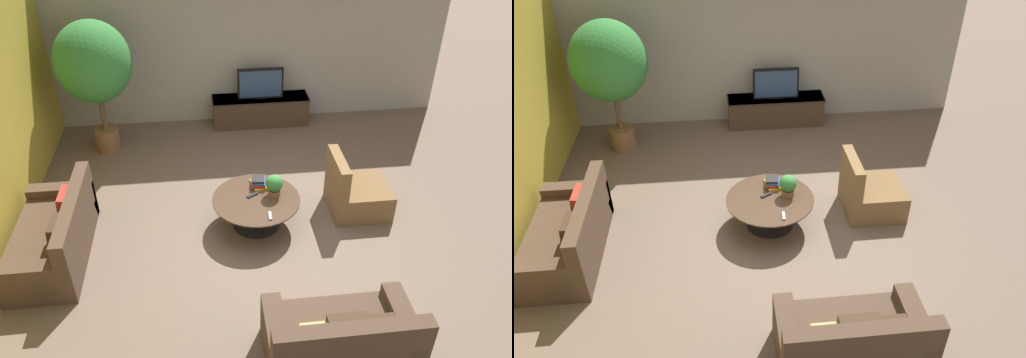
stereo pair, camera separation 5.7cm
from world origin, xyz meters
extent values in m
plane|color=brown|center=(0.00, 0.00, 0.00)|extent=(24.00, 24.00, 0.00)
cube|color=#A39E93|center=(0.00, 3.26, 1.50)|extent=(7.40, 0.12, 3.00)
cube|color=#473323|center=(0.36, 2.94, 0.26)|extent=(1.71, 0.48, 0.51)
cube|color=#2D2823|center=(0.36, 2.94, 0.50)|extent=(1.74, 0.50, 0.02)
cube|color=black|center=(0.36, 2.94, 0.79)|extent=(0.81, 0.08, 0.54)
cube|color=navy|center=(0.36, 2.90, 0.79)|extent=(0.74, 0.00, 0.49)
cube|color=black|center=(0.36, 2.94, 0.53)|extent=(0.24, 0.13, 0.02)
cylinder|color=black|center=(-0.06, 0.05, 0.01)|extent=(0.64, 0.64, 0.02)
cylinder|color=black|center=(-0.06, 0.05, 0.20)|extent=(0.10, 0.10, 0.41)
cylinder|color=#4C3828|center=(-0.06, 0.05, 0.42)|extent=(1.17, 1.17, 0.02)
cube|color=#4C3828|center=(-2.65, -0.27, 0.21)|extent=(0.84, 1.71, 0.42)
cube|color=#4C3828|center=(-2.31, -0.27, 0.63)|extent=(0.16, 1.71, 0.42)
cube|color=#4C3828|center=(-2.65, 0.48, 0.27)|extent=(0.84, 0.20, 0.54)
cube|color=#4C3828|center=(-2.65, -1.02, 0.27)|extent=(0.84, 0.20, 0.54)
cube|color=#B23328|center=(-2.47, 0.01, 0.59)|extent=(0.15, 0.38, 0.35)
cube|color=#422D1E|center=(-2.47, -0.55, 0.58)|extent=(0.15, 0.36, 0.33)
cube|color=#4C3828|center=(0.51, -2.13, 0.21)|extent=(1.47, 0.84, 0.42)
cube|color=#4C3828|center=(0.51, -2.47, 0.63)|extent=(1.47, 0.16, 0.42)
cube|color=#4C3828|center=(1.14, -2.13, 0.27)|extent=(0.20, 0.84, 0.54)
cube|color=#4C3828|center=(-0.12, -2.13, 0.27)|extent=(0.20, 0.84, 0.54)
cube|color=#422D1E|center=(0.80, -2.31, 0.57)|extent=(0.33, 0.16, 0.31)
cube|color=#422D1E|center=(0.51, -2.31, 0.59)|extent=(0.39, 0.17, 0.36)
cube|color=tan|center=(0.22, -2.31, 0.56)|extent=(0.32, 0.14, 0.30)
cube|color=brown|center=(1.40, 0.22, 0.20)|extent=(0.80, 0.76, 0.40)
cube|color=brown|center=(1.07, 0.22, 0.63)|extent=(0.14, 0.76, 0.46)
cylinder|color=brown|center=(-2.30, 2.32, 0.19)|extent=(0.40, 0.40, 0.38)
cylinder|color=brown|center=(-2.30, 2.32, 0.65)|extent=(0.08, 0.08, 0.53)
ellipsoid|color=#337F38|center=(-2.30, 2.32, 1.54)|extent=(1.17, 1.17, 1.26)
cylinder|color=brown|center=(0.18, 0.11, 0.47)|extent=(0.17, 0.17, 0.09)
sphere|color=#337F38|center=(0.18, 0.11, 0.62)|extent=(0.23, 0.23, 0.23)
cube|color=gold|center=(0.02, 0.34, 0.44)|extent=(0.25, 0.31, 0.04)
cube|color=#A32823|center=(0.01, 0.35, 0.48)|extent=(0.20, 0.29, 0.03)
cube|color=#2D4C84|center=(0.02, 0.33, 0.51)|extent=(0.21, 0.24, 0.02)
cube|color=#232326|center=(0.00, 0.34, 0.54)|extent=(0.19, 0.20, 0.03)
cube|color=black|center=(-0.10, 0.12, 0.44)|extent=(0.16, 0.11, 0.02)
cube|color=gray|center=(0.07, -0.34, 0.44)|extent=(0.05, 0.16, 0.02)
camera|label=1|loc=(-0.68, -5.19, 4.36)|focal=35.00mm
camera|label=2|loc=(-0.62, -5.20, 4.36)|focal=35.00mm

